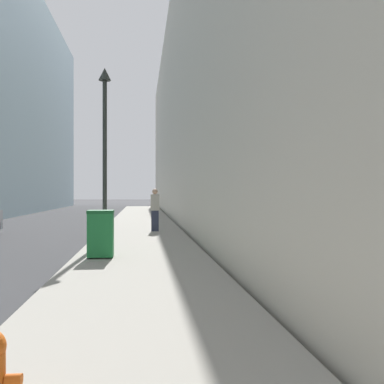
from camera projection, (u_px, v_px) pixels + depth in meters
sidewalk_right at (142, 229)px, 19.88m from camera, size 3.50×60.00×0.13m
building_right_stone at (259, 110)px, 28.74m from camera, size 12.00×60.00×14.64m
trash_bin at (101, 233)px, 10.88m from camera, size 0.65×0.58×1.21m
lamppost at (105, 137)px, 14.39m from camera, size 0.42×0.42×5.85m
pedestrian_on_sidewalk at (155, 210)px, 18.19m from camera, size 0.36×0.24×1.80m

